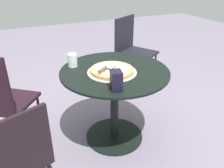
# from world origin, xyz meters

# --- Properties ---
(ground_plane) EXTENTS (10.00, 10.00, 0.00)m
(ground_plane) POSITION_xyz_m (0.00, 0.00, 0.00)
(ground_plane) COLOR slate
(patio_table) EXTENTS (0.91, 0.91, 0.70)m
(patio_table) POSITION_xyz_m (0.00, 0.00, 0.49)
(patio_table) COLOR black
(patio_table) RESTS_ON ground
(pizza_on_tray) EXTENTS (0.40, 0.40, 0.05)m
(pizza_on_tray) POSITION_xyz_m (-0.03, 0.04, 0.71)
(pizza_on_tray) COLOR silver
(pizza_on_tray) RESTS_ON patio_table
(pizza_server) EXTENTS (0.16, 0.20, 0.02)m
(pizza_server) POSITION_xyz_m (-0.04, 0.09, 0.75)
(pizza_server) COLOR silver
(pizza_server) RESTS_ON pizza_on_tray
(drinking_cup) EXTENTS (0.08, 0.08, 0.11)m
(drinking_cup) POSITION_xyz_m (0.22, 0.29, 0.75)
(drinking_cup) COLOR white
(drinking_cup) RESTS_ON patio_table
(napkin_dispenser) EXTENTS (0.11, 0.09, 0.14)m
(napkin_dispenser) POSITION_xyz_m (-0.31, 0.13, 0.77)
(napkin_dispenser) COLOR black
(napkin_dispenser) RESTS_ON patio_table
(patio_chair_near) EXTENTS (0.48, 0.48, 0.82)m
(patio_chair_near) POSITION_xyz_m (-0.46, 0.85, 0.48)
(patio_chair_near) COLOR black
(patio_chair_near) RESTS_ON ground
(patio_chair_far) EXTENTS (0.60, 0.60, 0.89)m
(patio_chair_far) POSITION_xyz_m (1.01, -0.73, 0.51)
(patio_chair_far) COLOR black
(patio_chair_far) RESTS_ON ground
(patio_chair_corner) EXTENTS (0.55, 0.55, 0.91)m
(patio_chair_corner) POSITION_xyz_m (0.26, 0.90, 0.52)
(patio_chair_corner) COLOR black
(patio_chair_corner) RESTS_ON ground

